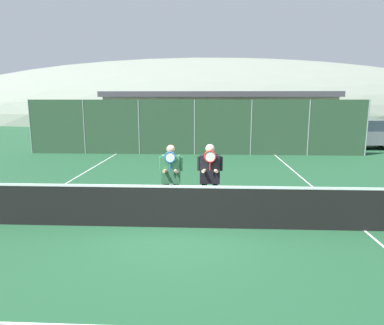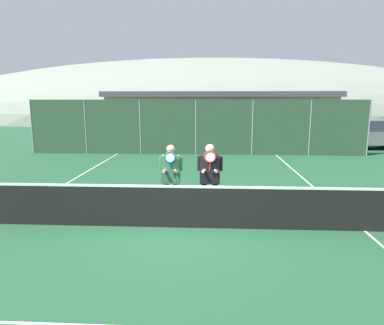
{
  "view_description": "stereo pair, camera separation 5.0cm",
  "coord_description": "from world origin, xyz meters",
  "px_view_note": "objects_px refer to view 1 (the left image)",
  "views": [
    {
      "loc": [
        0.72,
        -7.39,
        2.88
      ],
      "look_at": [
        0.32,
        0.93,
        1.34
      ],
      "focal_mm": 32.0,
      "sensor_mm": 36.0,
      "label": 1
    },
    {
      "loc": [
        0.77,
        -7.38,
        2.88
      ],
      "look_at": [
        0.32,
        0.93,
        1.34
      ],
      "focal_mm": 32.0,
      "sensor_mm": 36.0,
      "label": 2
    }
  ],
  "objects_px": {
    "player_leftmost": "(171,175)",
    "player_center_left": "(210,174)",
    "car_right_of_center": "(366,134)",
    "car_left_of_center": "(194,134)",
    "car_far_left": "(110,133)",
    "car_center": "(279,133)"
  },
  "relations": [
    {
      "from": "player_leftmost",
      "to": "player_center_left",
      "type": "bearing_deg",
      "value": -1.34
    },
    {
      "from": "player_leftmost",
      "to": "car_right_of_center",
      "type": "distance_m",
      "value": 16.23
    },
    {
      "from": "player_leftmost",
      "to": "player_center_left",
      "type": "xyz_separation_m",
      "value": [
        0.95,
        -0.02,
        0.03
      ]
    },
    {
      "from": "player_leftmost",
      "to": "car_left_of_center",
      "type": "distance_m",
      "value": 12.5
    },
    {
      "from": "car_far_left",
      "to": "car_left_of_center",
      "type": "distance_m",
      "value": 5.12
    },
    {
      "from": "car_left_of_center",
      "to": "car_center",
      "type": "xyz_separation_m",
      "value": [
        5.1,
        0.08,
        0.03
      ]
    },
    {
      "from": "car_far_left",
      "to": "player_leftmost",
      "type": "bearing_deg",
      "value": -67.56
    },
    {
      "from": "player_center_left",
      "to": "car_center",
      "type": "relative_size",
      "value": 0.41
    },
    {
      "from": "car_center",
      "to": "player_center_left",
      "type": "bearing_deg",
      "value": -108.33
    },
    {
      "from": "player_center_left",
      "to": "car_center",
      "type": "xyz_separation_m",
      "value": [
        4.18,
        12.61,
        -0.21
      ]
    },
    {
      "from": "car_left_of_center",
      "to": "car_center",
      "type": "height_order",
      "value": "car_center"
    },
    {
      "from": "player_center_left",
      "to": "car_far_left",
      "type": "bearing_deg",
      "value": 116.06
    },
    {
      "from": "car_center",
      "to": "car_left_of_center",
      "type": "bearing_deg",
      "value": -179.05
    },
    {
      "from": "car_left_of_center",
      "to": "car_right_of_center",
      "type": "xyz_separation_m",
      "value": [
        10.2,
        0.1,
        0.02
      ]
    },
    {
      "from": "player_center_left",
      "to": "car_far_left",
      "type": "distance_m",
      "value": 13.75
    },
    {
      "from": "car_far_left",
      "to": "car_center",
      "type": "distance_m",
      "value": 10.22
    },
    {
      "from": "player_leftmost",
      "to": "car_left_of_center",
      "type": "relative_size",
      "value": 0.43
    },
    {
      "from": "car_far_left",
      "to": "car_center",
      "type": "xyz_separation_m",
      "value": [
        10.22,
        0.25,
        0.02
      ]
    },
    {
      "from": "player_leftmost",
      "to": "car_center",
      "type": "relative_size",
      "value": 0.4
    },
    {
      "from": "player_leftmost",
      "to": "player_center_left",
      "type": "relative_size",
      "value": 0.99
    },
    {
      "from": "player_leftmost",
      "to": "car_far_left",
      "type": "xyz_separation_m",
      "value": [
        -5.09,
        12.33,
        -0.19
      ]
    },
    {
      "from": "car_far_left",
      "to": "car_left_of_center",
      "type": "xyz_separation_m",
      "value": [
        5.12,
        0.17,
        -0.01
      ]
    }
  ]
}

